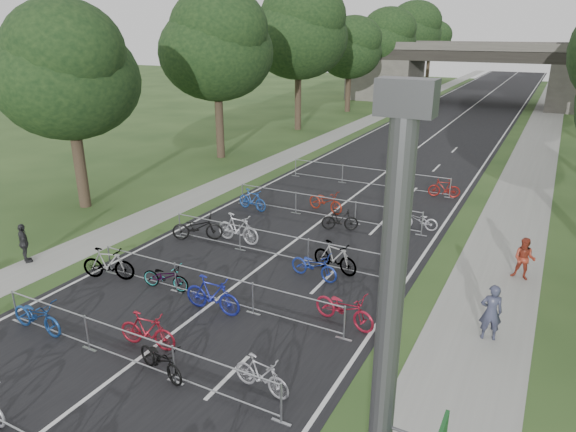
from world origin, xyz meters
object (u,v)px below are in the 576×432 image
pedestrian_b (524,259)px  pedestrian_c (24,244)px  overpass_bridge (480,73)px  pedestrian_a (491,312)px

pedestrian_b → pedestrian_c: pedestrian_b is taller
pedestrian_b → pedestrian_c: bearing=-148.7°
overpass_bridge → pedestrian_a: size_ratio=17.95×
pedestrian_a → pedestrian_b: bearing=-114.0°
overpass_bridge → pedestrian_a: 52.73m
pedestrian_a → pedestrian_b: 4.59m
pedestrian_b → pedestrian_c: size_ratio=1.00×
overpass_bridge → pedestrian_a: (8.28, -52.00, -2.67)m
pedestrian_a → pedestrian_c: (-16.48, -2.80, -0.08)m
pedestrian_c → pedestrian_a: bearing=-143.1°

